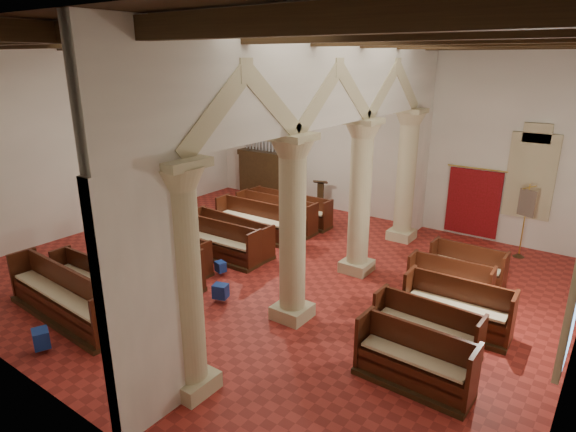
{
  "coord_description": "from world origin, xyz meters",
  "views": [
    {
      "loc": [
        7.22,
        -9.19,
        5.47
      ],
      "look_at": [
        0.25,
        0.5,
        1.53
      ],
      "focal_mm": 30.0,
      "sensor_mm": 36.0,
      "label": 1
    }
  ],
  "objects_px": {
    "lectern": "(320,198)",
    "pipe_organ": "(265,166)",
    "aisle_pew_0": "(413,367)",
    "processional_banner": "(522,232)",
    "nave_pew_0": "(63,303)"
  },
  "relations": [
    {
      "from": "lectern",
      "to": "pipe_organ",
      "type": "bearing_deg",
      "value": 157.5
    },
    {
      "from": "pipe_organ",
      "to": "aisle_pew_0",
      "type": "relative_size",
      "value": 2.14
    },
    {
      "from": "aisle_pew_0",
      "to": "pipe_organ",
      "type": "bearing_deg",
      "value": 142.03
    },
    {
      "from": "pipe_organ",
      "to": "lectern",
      "type": "relative_size",
      "value": 3.58
    },
    {
      "from": "processional_banner",
      "to": "lectern",
      "type": "bearing_deg",
      "value": -160.1
    },
    {
      "from": "processional_banner",
      "to": "nave_pew_0",
      "type": "bearing_deg",
      "value": -104.61
    },
    {
      "from": "processional_banner",
      "to": "aisle_pew_0",
      "type": "bearing_deg",
      "value": -69.39
    },
    {
      "from": "lectern",
      "to": "aisle_pew_0",
      "type": "bearing_deg",
      "value": -71.03
    },
    {
      "from": "pipe_organ",
      "to": "aisle_pew_0",
      "type": "distance_m",
      "value": 12.12
    },
    {
      "from": "pipe_organ",
      "to": "processional_banner",
      "type": "bearing_deg",
      "value": -2.27
    },
    {
      "from": "processional_banner",
      "to": "nave_pew_0",
      "type": "distance_m",
      "value": 12.09
    },
    {
      "from": "pipe_organ",
      "to": "lectern",
      "type": "distance_m",
      "value": 2.78
    },
    {
      "from": "nave_pew_0",
      "to": "pipe_organ",
      "type": "bearing_deg",
      "value": 105.54
    },
    {
      "from": "lectern",
      "to": "aisle_pew_0",
      "type": "relative_size",
      "value": 0.6
    },
    {
      "from": "lectern",
      "to": "nave_pew_0",
      "type": "distance_m",
      "value": 9.96
    }
  ]
}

